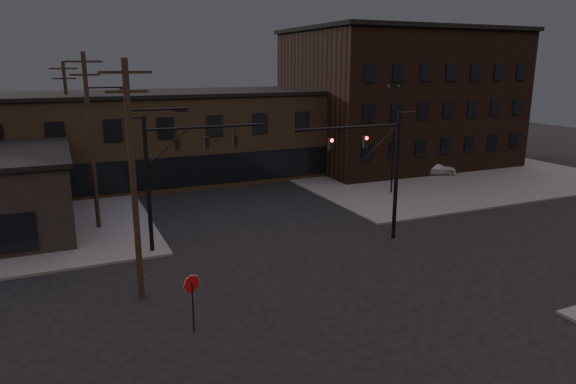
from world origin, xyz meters
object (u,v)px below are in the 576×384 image
object	(u,v)px
traffic_signal_near	(381,163)
car_crossing	(189,176)
parked_car_lot_b	(436,168)
traffic_signal_far	(170,167)
stop_sign	(192,290)
parked_car_lot_a	(380,163)

from	to	relation	value
traffic_signal_near	car_crossing	distance (m)	22.37
parked_car_lot_b	car_crossing	xyz separation A→B (m)	(-23.04, 6.87, -0.06)
traffic_signal_far	car_crossing	distance (m)	18.54
traffic_signal_far	traffic_signal_near	bearing A→B (deg)	-16.17
stop_sign	traffic_signal_near	bearing A→B (deg)	25.90
parked_car_lot_a	car_crossing	distance (m)	19.06
traffic_signal_near	stop_sign	xyz separation A→B (m)	(-13.36, -6.49, -3.09)
traffic_signal_far	stop_sign	size ratio (longest dim) A/B	3.23
traffic_signal_far	parked_car_lot_a	bearing A→B (deg)	30.27
traffic_signal_far	parked_car_lot_b	world-z (taller)	traffic_signal_far
parked_car_lot_b	car_crossing	bearing A→B (deg)	95.06
traffic_signal_far	car_crossing	size ratio (longest dim) A/B	1.94
parked_car_lot_a	parked_car_lot_b	world-z (taller)	parked_car_lot_a
car_crossing	stop_sign	bearing A→B (deg)	-119.69
traffic_signal_near	traffic_signal_far	xyz separation A→B (m)	(-12.07, 3.50, 0.08)
stop_sign	parked_car_lot_b	world-z (taller)	stop_sign
traffic_signal_far	parked_car_lot_a	size ratio (longest dim) A/B	1.60
traffic_signal_near	parked_car_lot_b	world-z (taller)	traffic_signal_near
traffic_signal_near	parked_car_lot_a	distance (m)	21.34
parked_car_lot_a	parked_car_lot_b	distance (m)	5.51
traffic_signal_near	parked_car_lot_a	size ratio (longest dim) A/B	1.60
parked_car_lot_b	car_crossing	distance (m)	24.04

